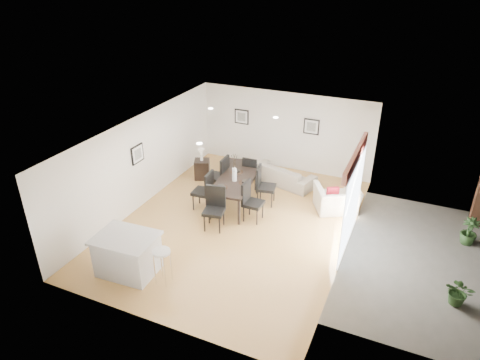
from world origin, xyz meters
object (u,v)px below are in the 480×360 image
at_px(dining_table, 235,183).
at_px(dining_chair_foot, 251,171).
at_px(dining_chair_head, 215,205).
at_px(side_table, 202,169).
at_px(sofa, 283,174).
at_px(bar_stool, 162,255).
at_px(coffee_table, 240,167).
at_px(dining_chair_enear, 250,199).
at_px(kitchen_island, 127,254).
at_px(dining_chair_efar, 263,183).
at_px(armchair, 337,199).
at_px(dining_chair_wnear, 205,189).
at_px(dining_chair_wfar, 221,174).

height_order(dining_table, dining_chair_foot, dining_chair_foot).
bearing_deg(dining_chair_head, side_table, 114.63).
height_order(sofa, bar_stool, bar_stool).
bearing_deg(coffee_table, dining_chair_enear, -75.48).
xyz_separation_m(dining_table, coffee_table, (-0.78, 2.10, -0.55)).
bearing_deg(kitchen_island, dining_chair_efar, 65.14).
height_order(armchair, side_table, armchair).
bearing_deg(dining_chair_head, bar_stool, -100.95).
bearing_deg(dining_chair_enear, dining_chair_efar, 1.70).
distance_m(dining_chair_enear, kitchen_island, 3.67).
bearing_deg(dining_chair_foot, dining_chair_efar, 131.83).
height_order(dining_chair_efar, bar_stool, dining_chair_efar).
bearing_deg(dining_chair_wnear, bar_stool, 7.77).
relative_size(coffee_table, side_table, 1.52).
xyz_separation_m(sofa, dining_chair_enear, (-0.13, -2.48, 0.34)).
bearing_deg(dining_table, dining_chair_efar, 28.28).
xyz_separation_m(coffee_table, side_table, (-0.97, -0.88, 0.13)).
bearing_deg(dining_table, dining_chair_wnear, -151.01).
bearing_deg(sofa, dining_chair_efar, 101.09).
bearing_deg(sofa, coffee_table, 11.99).
relative_size(armchair, coffee_table, 1.21).
bearing_deg(armchair, dining_chair_foot, -34.90).
relative_size(dining_chair_wnear, dining_chair_enear, 1.03).
height_order(armchair, dining_chair_wnear, dining_chair_wnear).
bearing_deg(sofa, dining_chair_head, 91.38).
distance_m(dining_chair_enear, bar_stool, 3.34).
xyz_separation_m(dining_chair_foot, kitchen_island, (-0.99, -4.99, -0.11)).
height_order(dining_chair_efar, dining_chair_foot, dining_chair_efar).
relative_size(dining_chair_enear, dining_chair_foot, 1.08).
height_order(coffee_table, bar_stool, bar_stool).
relative_size(dining_chair_enear, kitchen_island, 0.80).
distance_m(armchair, dining_chair_enear, 2.56).
relative_size(dining_chair_efar, dining_chair_foot, 1.11).
xyz_separation_m(dining_chair_wnear, dining_chair_efar, (1.39, 0.97, 0.00)).
distance_m(armchair, bar_stool, 5.49).
distance_m(dining_chair_foot, kitchen_island, 5.09).
xyz_separation_m(dining_chair_wfar, kitchen_island, (-0.30, -4.26, -0.21)).
xyz_separation_m(dining_chair_head, bar_stool, (-0.02, -2.53, 0.08)).
bearing_deg(dining_chair_wfar, side_table, -125.23).
relative_size(dining_chair_wnear, coffee_table, 1.20).
distance_m(dining_chair_enear, dining_chair_foot, 1.87).
bearing_deg(dining_chair_efar, side_table, 62.51).
height_order(dining_chair_efar, side_table, dining_chair_efar).
xyz_separation_m(dining_chair_head, coffee_table, (-0.76, 3.33, -0.47)).
xyz_separation_m(sofa, kitchen_island, (-1.82, -5.74, 0.18)).
height_order(dining_chair_wfar, dining_chair_foot, dining_chair_wfar).
bearing_deg(side_table, kitchen_island, -81.29).
distance_m(dining_table, dining_chair_efar, 0.85).
bearing_deg(dining_chair_wnear, armchair, 108.56).
xyz_separation_m(side_table, bar_stool, (1.71, -4.98, 0.42)).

